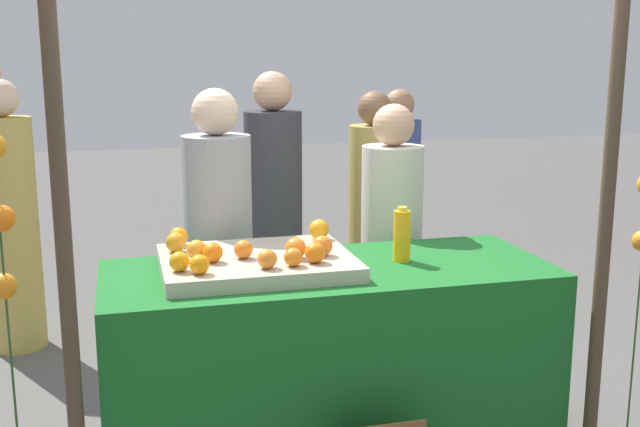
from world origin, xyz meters
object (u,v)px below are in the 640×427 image
(vendor_right, at_px, (391,266))
(stall_counter, at_px, (329,370))
(vendor_left, at_px, (219,270))
(juice_bottle, at_px, (402,235))
(orange_0, at_px, (267,259))
(orange_1, at_px, (243,249))

(vendor_right, bearing_deg, stall_counter, -129.51)
(stall_counter, distance_m, vendor_left, 0.78)
(stall_counter, distance_m, vendor_right, 0.81)
(juice_bottle, height_order, vendor_right, vendor_right)
(juice_bottle, bearing_deg, vendor_left, 140.51)
(orange_0, bearing_deg, stall_counter, 28.32)
(orange_0, bearing_deg, orange_1, 111.07)
(juice_bottle, relative_size, vendor_left, 0.15)
(juice_bottle, xyz_separation_m, vendor_left, (-0.71, 0.59, -0.26))
(stall_counter, xyz_separation_m, juice_bottle, (0.33, 0.02, 0.57))
(stall_counter, relative_size, orange_0, 24.35)
(orange_0, xyz_separation_m, juice_bottle, (0.62, 0.18, 0.01))
(orange_0, bearing_deg, juice_bottle, 16.26)
(vendor_right, bearing_deg, vendor_left, 178.94)
(orange_1, bearing_deg, juice_bottle, 0.94)
(vendor_right, bearing_deg, juice_bottle, -105.80)
(orange_0, xyz_separation_m, orange_1, (-0.07, 0.17, -0.00))
(orange_0, distance_m, orange_1, 0.18)
(orange_1, height_order, vendor_left, vendor_left)
(juice_bottle, bearing_deg, stall_counter, -175.83)
(orange_0, height_order, juice_bottle, juice_bottle)
(orange_0, relative_size, vendor_right, 0.05)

